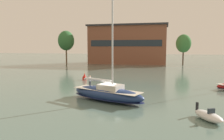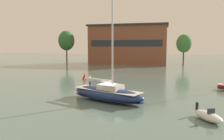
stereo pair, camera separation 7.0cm
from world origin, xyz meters
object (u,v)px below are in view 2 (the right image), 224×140
Objects in this scene: channel_buoy at (85,77)px; motor_tender at (208,116)px; tree_shore_center at (184,44)px; tree_shore_left at (66,41)px; sailboat_main at (107,93)px.

motor_tender is at bearing -45.70° from channel_buoy.
tree_shore_left is at bearing -172.89° from tree_shore_center.
sailboat_main reaches higher than motor_tender.
sailboat_main is (35.37, -61.18, -9.25)m from tree_shore_left.
channel_buoy reaches higher than motor_tender.
sailboat_main is 3.95× the size of motor_tender.
sailboat_main is at bearing -59.99° from channel_buoy.
tree_shore_center is 0.79× the size of sailboat_main.
tree_shore_left is 1.15× the size of tree_shore_center.
tree_shore_left is at bearing 120.03° from sailboat_main.
tree_shore_center is at bearing 77.21° from sailboat_main.
motor_tender is at bearing -24.25° from sailboat_main.
motor_tender is 32.36m from channel_buoy.
tree_shore_center is (50.69, 6.32, -1.34)m from tree_shore_left.
tree_shore_center is at bearing 7.11° from tree_shore_left.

